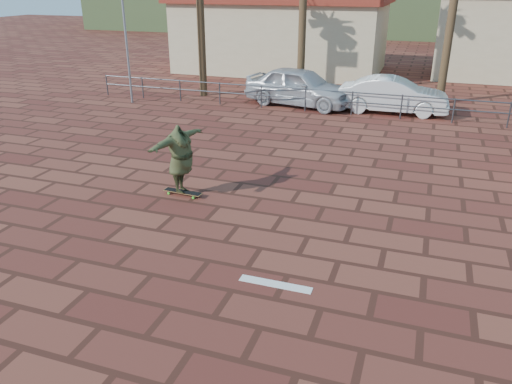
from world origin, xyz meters
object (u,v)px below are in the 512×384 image
at_px(skateboarder, 181,159).
at_px(car_white, 393,95).
at_px(car_silver, 300,87).
at_px(longboard, 183,192).

height_order(skateboarder, car_white, skateboarder).
bearing_deg(car_silver, skateboarder, -170.29).
bearing_deg(car_silver, car_white, -78.50).
relative_size(skateboarder, car_white, 0.49).
bearing_deg(car_white, skateboarder, 156.53).
distance_m(longboard, car_white, 11.86).
xyz_separation_m(longboard, car_silver, (0.34, 10.98, 0.76)).
height_order(longboard, car_silver, car_silver).
bearing_deg(skateboarder, car_white, -13.32).
height_order(car_silver, car_white, car_silver).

